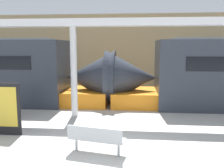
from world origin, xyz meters
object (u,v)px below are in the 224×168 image
Objects in this scene: trash_bin at (10,107)px; support_column_near at (74,72)px; bench_near at (96,137)px; poster_board at (1,109)px.

trash_bin is 2.87m from support_column_near.
support_column_near is at bearing 12.46° from trash_bin.
support_column_near is at bearing 123.65° from bench_near.
support_column_near reaches higher than bench_near.
trash_bin is 2.00m from poster_board.
bench_near is 4.95m from trash_bin.
bench_near is 0.92× the size of poster_board.
poster_board is 0.47× the size of support_column_near.
bench_near is 4.07m from support_column_near.
trash_bin is at bearing 110.95° from poster_board.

